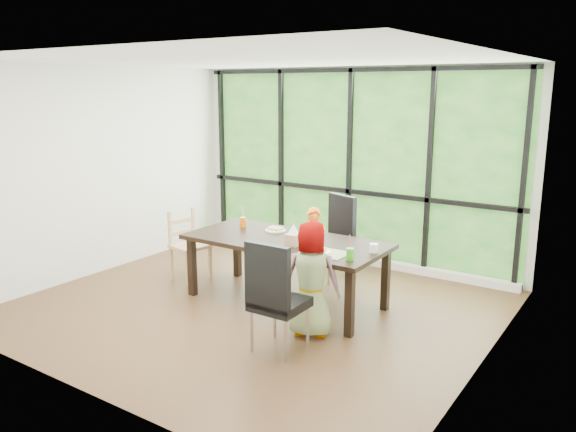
# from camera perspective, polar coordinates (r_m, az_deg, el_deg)

# --- Properties ---
(ground) EXTENTS (5.00, 5.00, 0.00)m
(ground) POSITION_cam_1_polar(r_m,az_deg,el_deg) (6.53, -3.24, -9.05)
(ground) COLOR black
(ground) RESTS_ON ground
(back_wall) EXTENTS (5.00, 0.00, 5.00)m
(back_wall) POSITION_cam_1_polar(r_m,az_deg,el_deg) (8.05, 6.34, 5.02)
(back_wall) COLOR silver
(back_wall) RESTS_ON ground
(foliage_backdrop) EXTENTS (4.80, 0.02, 2.65)m
(foliage_backdrop) POSITION_cam_1_polar(r_m,az_deg,el_deg) (8.03, 6.27, 5.00)
(foliage_backdrop) COLOR #1D4D1B
(foliage_backdrop) RESTS_ON back_wall
(window_mullions) EXTENTS (4.80, 0.06, 2.65)m
(window_mullions) POSITION_cam_1_polar(r_m,az_deg,el_deg) (7.99, 6.14, 4.97)
(window_mullions) COLOR black
(window_mullions) RESTS_ON back_wall
(window_sill) EXTENTS (4.80, 0.12, 0.10)m
(window_sill) POSITION_cam_1_polar(r_m,az_deg,el_deg) (8.24, 5.79, -4.06)
(window_sill) COLOR silver
(window_sill) RESTS_ON ground
(dining_table) EXTENTS (2.31, 1.09, 0.75)m
(dining_table) POSITION_cam_1_polar(r_m,az_deg,el_deg) (6.54, -0.24, -5.51)
(dining_table) COLOR black
(dining_table) RESTS_ON ground
(chair_window_leather) EXTENTS (0.58, 0.58, 1.08)m
(chair_window_leather) POSITION_cam_1_polar(r_m,az_deg,el_deg) (7.30, 4.27, -2.22)
(chair_window_leather) COLOR black
(chair_window_leather) RESTS_ON ground
(chair_interior_leather) EXTENTS (0.46, 0.46, 1.08)m
(chair_interior_leather) POSITION_cam_1_polar(r_m,az_deg,el_deg) (5.33, -0.83, -7.97)
(chair_interior_leather) COLOR black
(chair_interior_leather) RESTS_ON ground
(chair_end_beech) EXTENTS (0.47, 0.49, 0.90)m
(chair_end_beech) POSITION_cam_1_polar(r_m,az_deg,el_deg) (7.36, -9.76, -2.98)
(chair_end_beech) COLOR tan
(chair_end_beech) RESTS_ON ground
(child_toddler) EXTENTS (0.43, 0.35, 1.00)m
(child_toddler) POSITION_cam_1_polar(r_m,az_deg,el_deg) (7.01, 2.64, -3.17)
(child_toddler) COLOR orange
(child_toddler) RESTS_ON ground
(child_older) EXTENTS (0.67, 0.56, 1.17)m
(child_older) POSITION_cam_1_polar(r_m,az_deg,el_deg) (5.66, 2.14, -6.26)
(child_older) COLOR gray
(child_older) RESTS_ON ground
(placemat) EXTENTS (0.45, 0.33, 0.01)m
(placemat) POSITION_cam_1_polar(r_m,az_deg,el_deg) (5.91, 3.82, -3.70)
(placemat) COLOR tan
(placemat) RESTS_ON dining_table
(plate_far) EXTENTS (0.24, 0.24, 0.02)m
(plate_far) POSITION_cam_1_polar(r_m,az_deg,el_deg) (6.79, -1.27, -1.45)
(plate_far) COLOR white
(plate_far) RESTS_ON dining_table
(plate_near) EXTENTS (0.21, 0.21, 0.01)m
(plate_near) POSITION_cam_1_polar(r_m,az_deg,el_deg) (5.93, 3.28, -3.59)
(plate_near) COLOR white
(plate_near) RESTS_ON dining_table
(orange_cup) EXTENTS (0.08, 0.08, 0.12)m
(orange_cup) POSITION_cam_1_polar(r_m,az_deg,el_deg) (6.99, -4.52, -0.62)
(orange_cup) COLOR orange
(orange_cup) RESTS_ON dining_table
(green_cup) EXTENTS (0.08, 0.08, 0.12)m
(green_cup) POSITION_cam_1_polar(r_m,az_deg,el_deg) (5.68, 6.22, -3.82)
(green_cup) COLOR green
(green_cup) RESTS_ON dining_table
(white_mug) EXTENTS (0.09, 0.09, 0.09)m
(white_mug) POSITION_cam_1_polar(r_m,az_deg,el_deg) (5.98, 8.58, -3.20)
(white_mug) COLOR white
(white_mug) RESTS_ON dining_table
(tissue_box) EXTENTS (0.15, 0.15, 0.13)m
(tissue_box) POSITION_cam_1_polar(r_m,az_deg,el_deg) (6.18, 0.55, -2.36)
(tissue_box) COLOR tan
(tissue_box) RESTS_ON dining_table
(crepe_rolls_far) EXTENTS (0.20, 0.12, 0.04)m
(crepe_rolls_far) POSITION_cam_1_polar(r_m,az_deg,el_deg) (6.79, -1.27, -1.24)
(crepe_rolls_far) COLOR tan
(crepe_rolls_far) RESTS_ON plate_far
(crepe_rolls_near) EXTENTS (0.10, 0.12, 0.04)m
(crepe_rolls_near) POSITION_cam_1_polar(r_m,az_deg,el_deg) (5.93, 3.28, -3.36)
(crepe_rolls_near) COLOR tan
(crepe_rolls_near) RESTS_ON plate_near
(straw_white) EXTENTS (0.01, 0.04, 0.20)m
(straw_white) POSITION_cam_1_polar(r_m,az_deg,el_deg) (6.97, -4.54, 0.19)
(straw_white) COLOR white
(straw_white) RESTS_ON orange_cup
(straw_pink) EXTENTS (0.01, 0.04, 0.20)m
(straw_pink) POSITION_cam_1_polar(r_m,az_deg,el_deg) (5.66, 6.24, -2.85)
(straw_pink) COLOR pink
(straw_pink) RESTS_ON green_cup
(tissue) EXTENTS (0.12, 0.12, 0.11)m
(tissue) POSITION_cam_1_polar(r_m,az_deg,el_deg) (6.15, 0.56, -1.30)
(tissue) COLOR white
(tissue) RESTS_ON tissue_box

